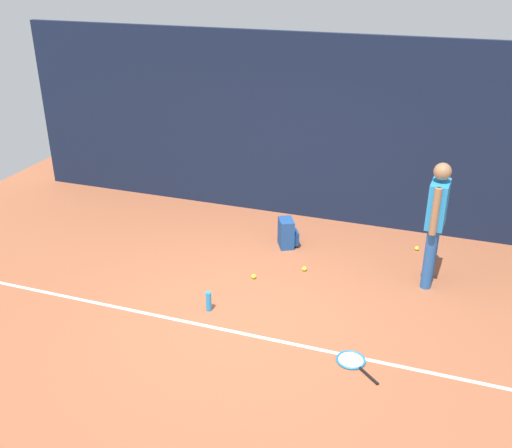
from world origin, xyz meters
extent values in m
plane|color=#9E5638|center=(0.00, 0.00, 0.00)|extent=(12.00, 12.00, 0.00)
cube|color=#141E38|center=(0.00, 3.00, 1.48)|extent=(10.00, 0.10, 2.96)
cube|color=white|center=(0.00, -0.49, 0.00)|extent=(9.00, 0.05, 0.00)
cylinder|color=#2659A5|center=(2.09, 1.52, 0.42)|extent=(0.14, 0.14, 0.85)
cylinder|color=#2659A5|center=(2.08, 1.28, 0.42)|extent=(0.14, 0.14, 0.85)
cube|color=#268CD8|center=(2.08, 1.40, 1.15)|extent=(0.25, 0.41, 0.60)
sphere|color=#9E704C|center=(2.08, 1.40, 1.59)|extent=(0.22, 0.22, 0.22)
cylinder|color=#9E704C|center=(2.10, 1.62, 1.14)|extent=(0.09, 0.09, 0.62)
cylinder|color=#9E704C|center=(2.07, 1.18, 1.14)|extent=(0.09, 0.09, 0.62)
cylinder|color=black|center=(1.66, -0.76, 0.01)|extent=(0.25, 0.22, 0.03)
torus|color=#1E72BF|center=(1.43, -0.56, 0.01)|extent=(0.46, 0.46, 0.02)
cylinder|color=#B2B2B2|center=(1.43, -0.56, 0.01)|extent=(0.39, 0.39, 0.00)
cube|color=#1E478C|center=(-0.01, 1.80, 0.22)|extent=(0.32, 0.36, 0.44)
cube|color=navy|center=(0.11, 1.87, 0.14)|extent=(0.17, 0.23, 0.20)
sphere|color=#CCE033|center=(0.45, 1.17, 0.03)|extent=(0.07, 0.07, 0.07)
sphere|color=#CCE033|center=(1.87, 2.31, 0.03)|extent=(0.07, 0.07, 0.07)
sphere|color=#CCE033|center=(-0.15, 0.74, 0.03)|extent=(0.07, 0.07, 0.07)
cylinder|color=#268CD8|center=(-0.42, -0.17, 0.13)|extent=(0.07, 0.07, 0.26)
camera|label=1|loc=(2.13, -5.73, 4.08)|focal=40.91mm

